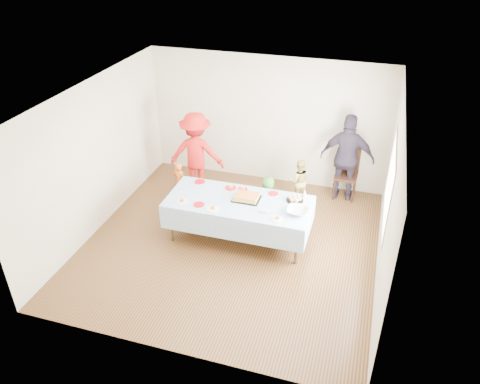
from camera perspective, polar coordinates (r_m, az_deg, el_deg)
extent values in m
plane|color=#442513|center=(8.35, -1.08, -6.26)|extent=(5.00, 5.00, 0.00)
cube|color=beige|center=(9.79, 3.35, 8.67)|extent=(5.00, 0.04, 2.70)
cube|color=beige|center=(5.71, -8.99, -9.89)|extent=(5.00, 0.04, 2.70)
cube|color=beige|center=(8.64, -17.21, 4.11)|extent=(0.04, 5.00, 2.70)
cube|color=beige|center=(7.34, 17.75, -0.96)|extent=(0.04, 5.00, 2.70)
cube|color=white|center=(7.06, -1.29, 11.49)|extent=(5.00, 5.00, 0.04)
cube|color=#472B16|center=(7.44, 17.74, 0.83)|extent=(0.03, 1.75, 1.35)
cylinder|color=#50311B|center=(8.31, -8.43, -3.79)|extent=(0.06, 0.06, 0.73)
cylinder|color=#50311B|center=(7.75, 6.94, -6.53)|extent=(0.06, 0.06, 0.73)
cylinder|color=#50311B|center=(8.94, -6.24, -0.87)|extent=(0.06, 0.06, 0.73)
cylinder|color=#50311B|center=(8.43, 8.01, -3.18)|extent=(0.06, 0.06, 0.73)
cube|color=#50311B|center=(8.07, -0.15, -1.26)|extent=(2.40, 1.00, 0.04)
cube|color=white|center=(8.06, -0.15, -1.11)|extent=(2.50, 1.10, 0.01)
cube|color=black|center=(8.09, 0.80, -0.85)|extent=(0.47, 0.36, 0.01)
cube|color=#E3CD56|center=(8.08, 0.80, -0.63)|extent=(0.40, 0.30, 0.06)
cube|color=#AB5F27|center=(8.06, 0.80, -0.42)|extent=(0.40, 0.30, 0.01)
cylinder|color=black|center=(8.10, 6.68, -1.03)|extent=(0.30, 0.30, 0.02)
sphere|color=#DCB76B|center=(8.07, 7.25, -0.84)|extent=(0.07, 0.07, 0.07)
sphere|color=#DCB76B|center=(8.13, 7.07, -0.56)|extent=(0.07, 0.07, 0.07)
sphere|color=#DCB76B|center=(8.14, 6.52, -0.48)|extent=(0.07, 0.07, 0.07)
sphere|color=#DCB76B|center=(8.09, 6.16, -0.67)|extent=(0.07, 0.07, 0.07)
sphere|color=#DCB76B|center=(8.03, 6.34, -0.96)|extent=(0.07, 0.07, 0.07)
sphere|color=#DCB76B|center=(8.02, 6.89, -1.05)|extent=(0.07, 0.07, 0.07)
sphere|color=#DCB76B|center=(8.08, 6.70, -0.76)|extent=(0.07, 0.07, 0.07)
imported|color=silver|center=(7.76, 7.02, -2.32)|extent=(0.36, 0.36, 0.09)
cone|color=white|center=(8.20, 7.87, -0.11)|extent=(0.09, 0.09, 0.16)
cylinder|color=red|center=(8.65, -4.93, 1.27)|extent=(0.20, 0.20, 0.01)
cylinder|color=red|center=(8.42, -1.15, 0.51)|extent=(0.20, 0.20, 0.01)
cylinder|color=red|center=(8.38, 0.34, 0.35)|extent=(0.17, 0.17, 0.01)
cylinder|color=red|center=(8.27, 4.07, -0.17)|extent=(0.18, 0.18, 0.01)
cylinder|color=red|center=(7.97, -5.03, -1.53)|extent=(0.19, 0.19, 0.01)
cylinder|color=white|center=(8.08, -7.06, -1.17)|extent=(0.20, 0.20, 0.01)
cylinder|color=white|center=(7.84, -3.32, -2.08)|extent=(0.22, 0.22, 0.01)
cylinder|color=white|center=(7.60, 4.57, -3.31)|extent=(0.20, 0.20, 0.01)
cylinder|color=black|center=(9.65, 11.38, 0.27)|extent=(0.04, 0.04, 0.45)
cylinder|color=black|center=(9.63, 13.60, -0.09)|extent=(0.04, 0.04, 0.45)
cylinder|color=black|center=(9.98, 11.70, 1.32)|extent=(0.04, 0.04, 0.45)
cylinder|color=black|center=(9.96, 13.85, 0.97)|extent=(0.04, 0.04, 0.45)
cube|color=black|center=(9.68, 12.80, 1.89)|extent=(0.45, 0.45, 0.05)
cube|color=black|center=(9.73, 13.13, 3.90)|extent=(0.44, 0.05, 0.53)
imported|color=orange|center=(9.44, -7.33, 1.26)|extent=(0.35, 0.28, 0.83)
imported|color=#2E7527|center=(8.72, 3.41, -0.91)|extent=(0.49, 0.36, 0.92)
imported|color=tan|center=(9.38, 7.19, 1.36)|extent=(0.53, 0.46, 0.92)
imported|color=red|center=(9.54, -5.35, 4.74)|extent=(1.19, 0.80, 1.72)
imported|color=#2F2736|center=(9.44, 12.93, 4.05)|extent=(1.07, 0.47, 1.81)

